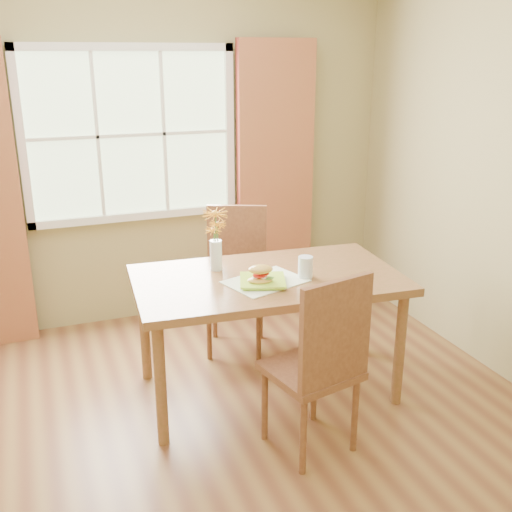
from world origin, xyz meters
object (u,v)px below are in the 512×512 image
Objects in this scene: dining_table at (268,288)px; flower_vase at (216,234)px; chair_far at (236,272)px; croissant_sandwich at (260,274)px; water_glass at (305,268)px; chair_near at (322,360)px.

flower_vase is (-0.26, 0.22, 0.32)m from dining_table.
croissant_sandwich is at bearing -75.87° from chair_far.
water_glass is at bearing -54.82° from chair_far.
chair_near reaches higher than water_glass.
chair_near is 0.65m from croissant_sandwich.
chair_near is 6.33× the size of croissant_sandwich.
flower_vase reaches higher than chair_near.
dining_table is at bearing 79.17° from chair_near.
flower_vase is at bearing 143.53° from dining_table.
water_glass is (0.17, -0.81, 0.28)m from chair_far.
flower_vase is at bearing 124.73° from croissant_sandwich.
chair_near is (0.02, -0.71, -0.14)m from dining_table.
chair_near is 7.84× the size of water_glass.
flower_vase is (-0.16, 0.36, 0.16)m from croissant_sandwich.
dining_table is 0.23m from croissant_sandwich.
dining_table is 1.61× the size of chair_far.
chair_far is at bearing 58.29° from flower_vase.
chair_near is at bearing -106.95° from water_glass.
chair_near is at bearing -84.16° from dining_table.
chair_near is 1.07m from flower_vase.
chair_far is (0.02, 1.41, -0.00)m from chair_near.
chair_far reaches higher than dining_table.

